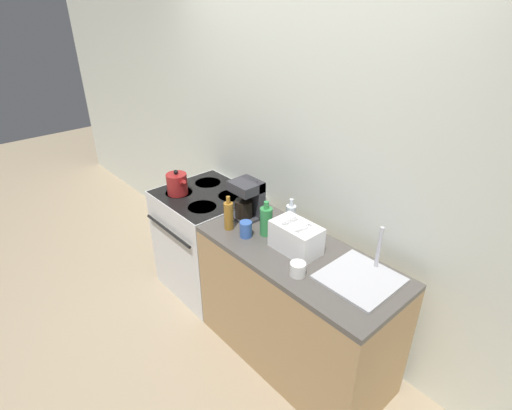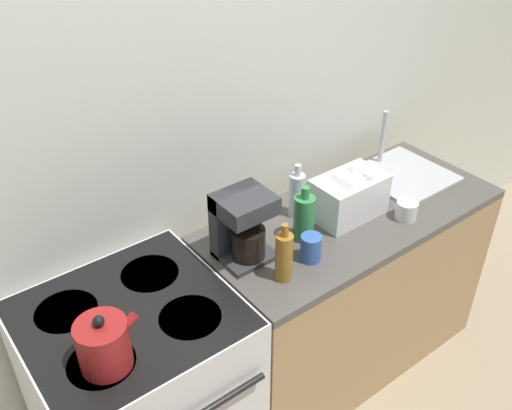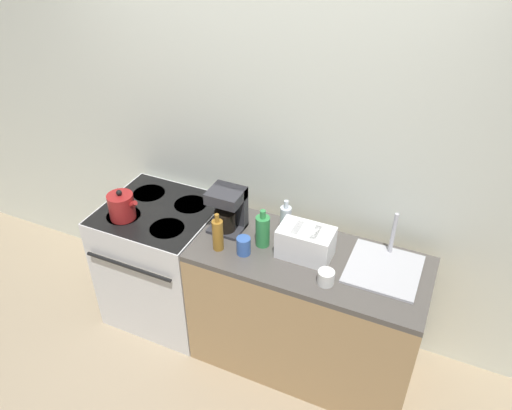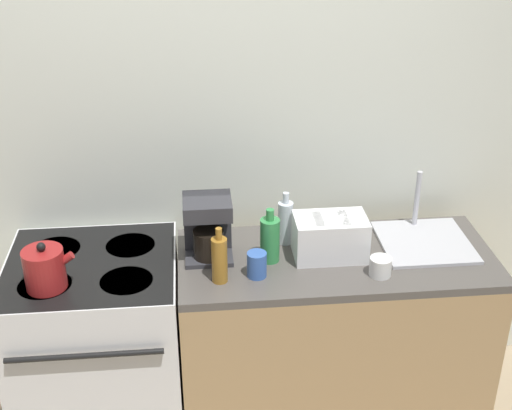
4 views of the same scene
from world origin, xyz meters
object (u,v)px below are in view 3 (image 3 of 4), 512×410
cup_blue (244,246)px  cup_white (326,277)px  kettle (122,206)px  bottle_amber (218,234)px  coffee_maker (228,208)px  bottle_green (263,231)px  toaster (306,242)px  bottle_clear (286,221)px  stove (165,260)px

cup_blue → cup_white: bearing=-4.8°
kettle → bottle_amber: size_ratio=0.84×
coffee_maker → bottle_amber: 0.21m
coffee_maker → bottle_green: 0.27m
bottle_green → cup_blue: size_ratio=2.24×
kettle → cup_white: kettle is taller
coffee_maker → bottle_green: size_ratio=1.15×
toaster → cup_blue: size_ratio=2.83×
bottle_clear → toaster: bearing=-37.3°
toaster → bottle_green: size_ratio=1.27×
toaster → cup_blue: 0.35m
stove → bottle_amber: bottle_amber is taller
kettle → toaster: 1.18m
kettle → bottle_green: bearing=7.3°
cup_blue → stove: bearing=167.0°
kettle → toaster: bearing=6.2°
bottle_amber → bottle_clear: bearing=42.8°
stove → cup_white: (1.20, -0.20, 0.48)m
bottle_green → cup_blue: (-0.07, -0.12, -0.05)m
bottle_green → kettle: bearing=-172.7°
toaster → kettle: bearing=-173.8°
stove → toaster: (1.02, -0.03, 0.53)m
stove → bottle_amber: 0.79m
bottle_clear → cup_blue: 0.31m
bottle_clear → kettle: bearing=-165.4°
kettle → coffee_maker: (0.66, 0.18, 0.06)m
bottle_green → stove: bearing=176.8°
stove → kettle: (-0.15, -0.16, 0.52)m
cup_blue → kettle: bearing=179.9°
kettle → toaster: kettle is taller
cup_blue → cup_white: 0.51m
kettle → coffee_maker: bearing=15.6°
coffee_maker → bottle_clear: size_ratio=1.14×
kettle → cup_blue: size_ratio=1.89×
bottle_clear → cup_blue: size_ratio=2.25×
bottle_green → cup_white: bearing=-20.2°
stove → bottle_clear: bearing=6.7°
kettle → bottle_clear: 1.03m
kettle → bottle_green: 0.92m
stove → cup_blue: bearing=-13.0°
cup_blue → toaster: bearing=21.6°
stove → coffee_maker: (0.51, 0.02, 0.58)m
coffee_maker → cup_white: 0.74m
kettle → cup_white: (1.35, -0.04, -0.05)m
bottle_clear → bottle_amber: 0.42m
bottle_amber → cup_white: 0.66m
bottle_amber → bottle_green: same height
toaster → coffee_maker: coffee_maker is taller
stove → bottle_amber: bearing=-18.5°
bottle_clear → bottle_amber: (-0.31, -0.28, -0.00)m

